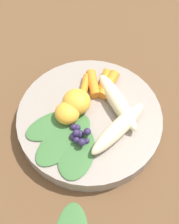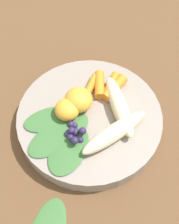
{
  "view_description": "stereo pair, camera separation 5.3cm",
  "coord_description": "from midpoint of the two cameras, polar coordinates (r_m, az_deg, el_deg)",
  "views": [
    {
      "loc": [
        -0.23,
        -0.17,
        0.49
      ],
      "look_at": [
        0.0,
        0.0,
        0.04
      ],
      "focal_mm": 48.92,
      "sensor_mm": 36.0,
      "label": 1
    },
    {
      "loc": [
        -0.2,
        -0.21,
        0.49
      ],
      "look_at": [
        0.0,
        0.0,
        0.04
      ],
      "focal_mm": 48.92,
      "sensor_mm": 36.0,
      "label": 2
    }
  ],
  "objects": [
    {
      "name": "kale_leaf_right",
      "position": [
        0.52,
        -2.83,
        -4.49
      ],
      "size": [
        0.12,
        0.07,
        0.01
      ],
      "primitive_type": "ellipsoid",
      "rotation": [
        0.0,
        0.0,
        9.33
      ],
      "color": "#3D7038",
      "rests_on": "bowl"
    },
    {
      "name": "banana_peeled_left",
      "position": [
        0.54,
        8.38,
        0.94
      ],
      "size": [
        0.09,
        0.13,
        0.03
      ],
      "primitive_type": "ellipsoid",
      "rotation": [
        0.0,
        0.0,
        7.34
      ],
      "color": "beige",
      "rests_on": "bowl"
    },
    {
      "name": "banana_peeled_right",
      "position": [
        0.51,
        7.33,
        -4.36
      ],
      "size": [
        0.13,
        0.05,
        0.03
      ],
      "primitive_type": "ellipsoid",
      "rotation": [
        0.0,
        0.0,
        6.15
      ],
      "color": "beige",
      "rests_on": "bowl"
    },
    {
      "name": "bowl",
      "position": [
        0.55,
        2.74,
        -1.63
      ],
      "size": [
        0.26,
        0.26,
        0.03
      ],
      "primitive_type": "cylinder",
      "color": "gray",
      "rests_on": "ground_plane"
    },
    {
      "name": "kale_leaf_left",
      "position": [
        0.53,
        -4.35,
        -1.53
      ],
      "size": [
        0.11,
        0.09,
        0.01
      ],
      "primitive_type": "ellipsoid",
      "rotation": [
        0.0,
        0.0,
        8.96
      ],
      "color": "#3D7038",
      "rests_on": "bowl"
    },
    {
      "name": "carrot_mid_left",
      "position": [
        0.57,
        6.79,
        5.16
      ],
      "size": [
        0.05,
        0.03,
        0.02
      ],
      "primitive_type": "cylinder",
      "rotation": [
        0.0,
        1.57,
        6.67
      ],
      "color": "orange",
      "rests_on": "bowl"
    },
    {
      "name": "ground_plane",
      "position": [
        0.57,
        2.68,
        -2.43
      ],
      "size": [
        2.4,
        2.4,
        0.0
      ],
      "primitive_type": "plane",
      "color": "brown"
    },
    {
      "name": "carrot_front",
      "position": [
        0.57,
        7.35,
        4.32
      ],
      "size": [
        0.06,
        0.03,
        0.02
      ],
      "primitive_type": "cylinder",
      "rotation": [
        0.0,
        1.57,
        6.42
      ],
      "color": "orange",
      "rests_on": "bowl"
    },
    {
      "name": "kale_leaf_rear",
      "position": [
        0.51,
        -0.94,
        -7.21
      ],
      "size": [
        0.11,
        0.09,
        0.01
      ],
      "primitive_type": "ellipsoid",
      "rotation": [
        0.0,
        0.0,
        9.85
      ],
      "color": "#3D7038",
      "rests_on": "bowl"
    },
    {
      "name": "carrot_rear",
      "position": [
        0.57,
        2.87,
        4.61
      ],
      "size": [
        0.05,
        0.04,
        0.01
      ],
      "primitive_type": "cylinder",
      "rotation": [
        0.0,
        1.57,
        6.71
      ],
      "color": "orange",
      "rests_on": "bowl"
    },
    {
      "name": "carrot_mid_right",
      "position": [
        0.57,
        4.55,
        4.94
      ],
      "size": [
        0.05,
        0.05,
        0.02
      ],
      "primitive_type": "cylinder",
      "rotation": [
        0.0,
        1.57,
        7.08
      ],
      "color": "orange",
      "rests_on": "bowl"
    },
    {
      "name": "coconut_shred_patch",
      "position": [
        0.53,
        -3.78,
        -2.72
      ],
      "size": [
        0.05,
        0.05,
        0.0
      ],
      "primitive_type": "cylinder",
      "color": "white",
      "rests_on": "bowl"
    },
    {
      "name": "orange_segment_near",
      "position": [
        0.53,
        -1.35,
        0.25
      ],
      "size": [
        0.04,
        0.04,
        0.03
      ],
      "primitive_type": "ellipsoid",
      "color": "#F4A833",
      "rests_on": "bowl"
    },
    {
      "name": "blueberry_pile",
      "position": [
        0.51,
        0.02,
        -4.23
      ],
      "size": [
        0.03,
        0.04,
        0.02
      ],
      "color": "#2D234C",
      "rests_on": "bowl"
    },
    {
      "name": "orange_segment_far",
      "position": [
        0.54,
        0.86,
        2.15
      ],
      "size": [
        0.05,
        0.05,
        0.04
      ],
      "primitive_type": "ellipsoid",
      "color": "#F4A833",
      "rests_on": "bowl"
    }
  ]
}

